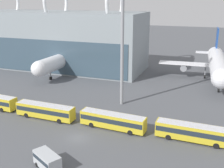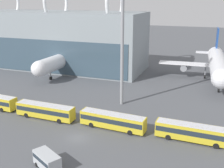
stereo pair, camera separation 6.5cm
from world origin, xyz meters
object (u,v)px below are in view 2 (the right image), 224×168
at_px(shuttle_bus_2, 113,120).
at_px(airliner_at_gate_far, 218,63).
at_px(shuttle_bus_3, 193,132).
at_px(shuttle_bus_1, 45,110).
at_px(service_van_foreground, 47,160).
at_px(airliner_at_gate_near, 71,57).
at_px(floodlight_mast, 122,20).

bearing_deg(shuttle_bus_2, airliner_at_gate_far, 70.52).
bearing_deg(airliner_at_gate_far, shuttle_bus_2, -26.77).
bearing_deg(shuttle_bus_2, shuttle_bus_3, 4.64).
bearing_deg(shuttle_bus_1, service_van_foreground, -54.92).
bearing_deg(airliner_at_gate_near, airliner_at_gate_far, 97.30).
distance_m(shuttle_bus_1, floodlight_mast, 25.48).
distance_m(shuttle_bus_2, shuttle_bus_3, 14.86).
distance_m(shuttle_bus_3, floodlight_mast, 28.09).
distance_m(airliner_at_gate_far, shuttle_bus_3, 42.61).
bearing_deg(shuttle_bus_1, floodlight_mast, 48.87).
bearing_deg(service_van_foreground, airliner_at_gate_far, 97.10).
xyz_separation_m(airliner_at_gate_far, service_van_foreground, (-22.91, -58.22, -3.82)).
bearing_deg(service_van_foreground, floodlight_mast, 114.64).
height_order(airliner_at_gate_near, airliner_at_gate_far, airliner_at_gate_far).
xyz_separation_m(shuttle_bus_1, service_van_foreground, (10.32, -15.47, -0.37)).
xyz_separation_m(shuttle_bus_1, floodlight_mast, (12.31, 13.43, 17.81)).
height_order(shuttle_bus_1, floodlight_mast, floodlight_mast).
xyz_separation_m(airliner_at_gate_far, floodlight_mast, (-20.92, -29.31, 14.37)).
bearing_deg(service_van_foreground, shuttle_bus_3, 67.93).
bearing_deg(airliner_at_gate_near, shuttle_bus_1, 22.16).
bearing_deg(shuttle_bus_2, service_van_foreground, -102.21).
bearing_deg(airliner_at_gate_far, shuttle_bus_1, -41.25).
height_order(shuttle_bus_1, shuttle_bus_2, same).
distance_m(airliner_at_gate_near, shuttle_bus_1, 40.75).
distance_m(shuttle_bus_2, floodlight_mast, 22.31).
distance_m(shuttle_bus_1, shuttle_bus_2, 14.86).
relative_size(airliner_at_gate_far, service_van_foreground, 7.50).
height_order(airliner_at_gate_near, service_van_foreground, airliner_at_gate_near).
relative_size(shuttle_bus_2, shuttle_bus_3, 1.00).
distance_m(shuttle_bus_1, service_van_foreground, 18.60).
bearing_deg(airliner_at_gate_far, floodlight_mast, -38.90).
bearing_deg(floodlight_mast, shuttle_bus_1, -132.51).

